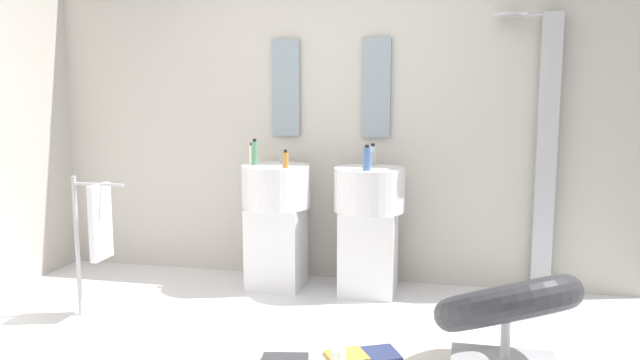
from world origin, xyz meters
The scene contains 17 objects.
rear_partition centered at (0.00, 1.65, 1.30)m, with size 4.80×0.10×2.60m, color beige.
pedestal_sink_left centered at (-0.36, 1.28, 0.53)m, with size 0.52×0.52×1.04m.
pedestal_sink_right centered at (0.36, 1.28, 0.53)m, with size 0.52×0.52×1.04m.
vanity_mirror_left centered at (-0.36, 1.58, 1.52)m, with size 0.22×0.03×0.75m, color #8C9EA8.
vanity_mirror_right centered at (0.36, 1.58, 1.52)m, with size 0.22×0.03×0.75m, color #8C9EA8.
shower_column centered at (1.59, 1.53, 1.08)m, with size 0.49×0.24×2.05m.
lounge_chair centered at (1.27, 0.05, 0.35)m, with size 1.10×1.10×0.65m.
towel_rack centered at (-1.32, 0.38, 0.63)m, with size 0.37×0.22×0.95m.
magazine_ochre centered at (0.41, 0.07, 0.02)m, with size 0.22×0.19×0.02m, color gold.
magazine_charcoal centered at (0.09, -0.07, 0.03)m, with size 0.26×0.15×0.03m, color #38383D.
magazine_navy centered at (0.57, 0.14, 0.02)m, with size 0.24×0.21×0.02m, color navy.
coffee_mug centered at (0.39, -0.07, 0.06)m, with size 0.08×0.08×0.10m, color white.
soap_bottle_green centered at (-0.52, 1.26, 1.04)m, with size 0.05×0.05×0.20m.
soap_bottle_clear centered at (0.35, 1.47, 1.02)m, with size 0.05×0.05×0.16m.
soap_bottle_white centered at (-0.54, 1.27, 1.02)m, with size 0.04×0.04×0.17m.
soap_bottle_blue centered at (0.36, 1.14, 1.03)m, with size 0.05×0.05×0.18m.
soap_bottle_amber centered at (-0.24, 1.14, 1.00)m, with size 0.04×0.04×0.13m.
Camera 1 is at (1.02, -3.31, 1.53)m, focal length 35.85 mm.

